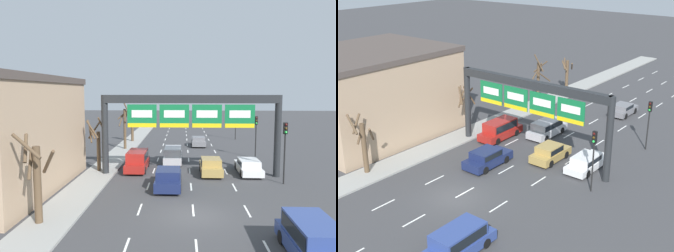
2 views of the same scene
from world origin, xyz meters
The scene contains 18 objects.
ground_plane centered at (0.00, 0.00, 0.00)m, with size 220.00×220.00×0.00m, color #3D3D3F.
sidewalk_left centered at (-8.00, 0.00, 0.07)m, with size 2.80×110.00×0.15m.
lane_dashes centered at (0.00, 13.50, 0.01)m, with size 6.72×67.00×0.01m.
sign_gantry centered at (0.00, 9.34, 5.30)m, with size 15.37×0.70×6.99m.
suv_silver centered at (-1.64, 14.51, 0.89)m, with size 1.84×4.70×1.60m.
car_gold centered at (1.83, 9.81, 0.79)m, with size 1.85×4.04×1.49m.
suv_blue centered at (4.96, -4.75, 0.98)m, with size 1.97×4.76×1.77m.
car_grey centered at (1.47, 24.98, 0.69)m, with size 1.85×3.95×1.28m.
car_navy centered at (-1.72, 5.59, 0.80)m, with size 1.94×4.52×1.51m.
car_white centered at (5.19, 10.25, 0.71)m, with size 1.86×4.71×1.32m.
suv_red centered at (-4.84, 11.16, 1.01)m, with size 1.85×4.85×1.83m.
traffic_light_near_gantry centered at (7.33, 7.12, 3.47)m, with size 0.30×0.35×4.87m.
traffic_light_mid_block centered at (7.41, 31.48, 3.45)m, with size 0.30×0.35×4.85m.
traffic_light_far_end centered at (7.35, 17.33, 3.28)m, with size 0.30×0.35×4.59m.
tree_bare_closest centered at (-8.32, 10.20, 2.62)m, with size 1.91×2.01×4.90m.
tree_bare_second centered at (-7.94, 28.26, 2.53)m, with size 1.66×1.65×4.41m.
tree_bare_third centered at (-8.50, -1.67, 2.67)m, with size 2.01×2.04×4.99m.
tree_bare_furthest centered at (-7.82, 21.85, 3.12)m, with size 2.28×2.27×6.08m.
Camera 1 is at (-0.68, -18.50, 7.24)m, focal length 35.00 mm.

